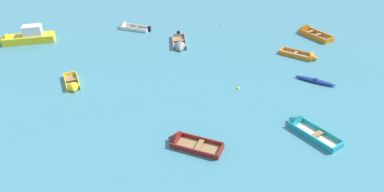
% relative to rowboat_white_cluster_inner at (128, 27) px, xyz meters
% --- Properties ---
extents(rowboat_white_cluster_inner, '(4.35, 2.06, 1.14)m').
position_rel_rowboat_white_cluster_inner_xyz_m(rowboat_white_cluster_inner, '(0.00, 0.00, 0.00)').
color(rowboat_white_cluster_inner, gray).
rests_on(rowboat_white_cluster_inner, ground_plane).
extents(kayak_deep_blue_near_right, '(3.46, 1.93, 0.34)m').
position_rel_rowboat_white_cluster_inner_xyz_m(kayak_deep_blue_near_right, '(20.05, -10.85, -0.02)').
color(kayak_deep_blue_near_right, navy).
rests_on(kayak_deep_blue_near_right, ground_plane).
extents(rowboat_yellow_near_left, '(2.57, 3.41, 1.01)m').
position_rel_rowboat_white_cluster_inner_xyz_m(rowboat_yellow_near_left, '(-0.77, -14.32, -0.01)').
color(rowboat_yellow_near_left, '#99754C').
rests_on(rowboat_yellow_near_left, ground_plane).
extents(rowboat_orange_back_row_left, '(3.95, 2.78, 1.13)m').
position_rel_rowboat_white_cluster_inner_xyz_m(rowboat_orange_back_row_left, '(20.12, -5.91, -0.01)').
color(rowboat_orange_back_row_left, gray).
rests_on(rowboat_orange_back_row_left, ground_plane).
extents(rowboat_maroon_cluster_outer, '(4.03, 2.29, 1.29)m').
position_rel_rowboat_white_cluster_inner_xyz_m(rowboat_maroon_cluster_outer, '(9.60, -20.57, -0.01)').
color(rowboat_maroon_cluster_outer, '#99754C').
rests_on(rowboat_maroon_cluster_outer, ground_plane).
extents(rowboat_turquoise_center, '(3.75, 3.92, 1.21)m').
position_rel_rowboat_white_cluster_inner_xyz_m(rowboat_turquoise_center, '(17.88, -17.87, 0.01)').
color(rowboat_turquoise_center, beige).
rests_on(rowboat_turquoise_center, ground_plane).
extents(rowboat_grey_foreground_center, '(2.19, 4.64, 1.31)m').
position_rel_rowboat_white_cluster_inner_xyz_m(rowboat_grey_foreground_center, '(7.06, -4.83, 0.01)').
color(rowboat_grey_foreground_center, '#99754C').
rests_on(rowboat_grey_foreground_center, ground_plane).
extents(motor_launch_yellow_midfield_left, '(6.09, 3.63, 2.16)m').
position_rel_rowboat_white_cluster_inner_xyz_m(motor_launch_yellow_midfield_left, '(-10.01, -5.48, 0.42)').
color(motor_launch_yellow_midfield_left, yellow).
rests_on(motor_launch_yellow_midfield_left, ground_plane).
extents(rowboat_orange_outer_left, '(3.88, 4.40, 1.41)m').
position_rel_rowboat_white_cluster_inner_xyz_m(rowboat_orange_outer_left, '(21.34, 0.78, 0.06)').
color(rowboat_orange_outer_left, gray).
rests_on(rowboat_orange_outer_left, ground_plane).
extents(mooring_buoy_midfield, '(0.30, 0.30, 0.30)m').
position_rel_rowboat_white_cluster_inner_xyz_m(mooring_buoy_midfield, '(13.32, -12.80, -0.18)').
color(mooring_buoy_midfield, yellow).
rests_on(mooring_buoy_midfield, ground_plane).
extents(mooring_buoy_outer_edge, '(0.30, 0.30, 0.30)m').
position_rel_rowboat_white_cluster_inner_xyz_m(mooring_buoy_outer_edge, '(11.27, 2.23, -0.18)').
color(mooring_buoy_outer_edge, yellow).
rests_on(mooring_buoy_outer_edge, ground_plane).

